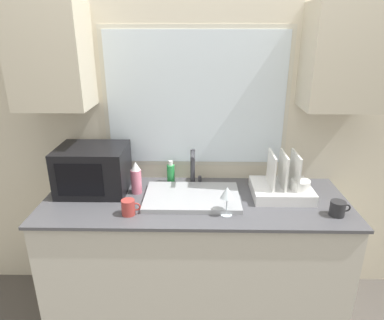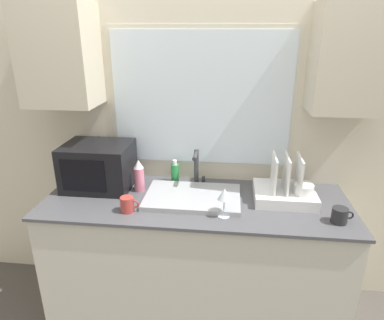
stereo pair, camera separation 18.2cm
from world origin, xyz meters
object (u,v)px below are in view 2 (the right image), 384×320
(faucet, at_px, (197,165))
(microwave, at_px, (98,166))
(spray_bottle, at_px, (139,176))
(wine_glass, at_px, (224,195))
(soap_bottle, at_px, (175,172))
(dish_rack, at_px, (286,191))
(mug_near_sink, at_px, (127,204))

(faucet, distance_m, microwave, 0.66)
(spray_bottle, height_order, wine_glass, spray_bottle)
(wine_glass, bearing_deg, soap_bottle, 128.66)
(dish_rack, distance_m, wine_glass, 0.46)
(dish_rack, xyz_separation_m, soap_bottle, (-0.74, 0.19, 0.01))
(spray_bottle, xyz_separation_m, soap_bottle, (0.21, 0.16, -0.03))
(mug_near_sink, bearing_deg, wine_glass, 0.71)
(mug_near_sink, bearing_deg, spray_bottle, 90.44)
(dish_rack, bearing_deg, mug_near_sink, -164.67)
(spray_bottle, height_order, mug_near_sink, spray_bottle)
(microwave, height_order, wine_glass, microwave)
(microwave, bearing_deg, spray_bottle, -6.11)
(spray_bottle, xyz_separation_m, wine_glass, (0.57, -0.28, 0.03))
(dish_rack, relative_size, spray_bottle, 1.72)
(spray_bottle, distance_m, soap_bottle, 0.27)
(microwave, bearing_deg, soap_bottle, 14.92)
(faucet, height_order, wine_glass, faucet)
(microwave, distance_m, spray_bottle, 0.29)
(faucet, bearing_deg, microwave, -172.08)
(dish_rack, bearing_deg, wine_glass, -146.46)
(dish_rack, height_order, spray_bottle, dish_rack)
(soap_bottle, bearing_deg, mug_near_sink, -115.07)
(spray_bottle, bearing_deg, dish_rack, -1.68)
(microwave, relative_size, wine_glass, 2.48)
(faucet, bearing_deg, mug_near_sink, -131.98)
(spray_bottle, bearing_deg, mug_near_sink, -89.56)
(dish_rack, relative_size, mug_near_sink, 3.35)
(faucet, bearing_deg, dish_rack, -14.50)
(mug_near_sink, bearing_deg, microwave, 132.13)
(mug_near_sink, bearing_deg, soap_bottle, 64.93)
(faucet, relative_size, wine_glass, 1.42)
(dish_rack, distance_m, mug_near_sink, 0.98)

